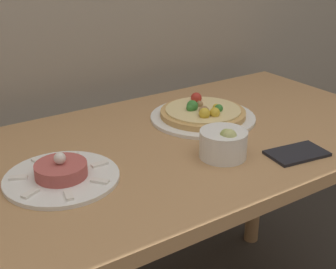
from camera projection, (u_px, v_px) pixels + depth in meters
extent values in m
cube|color=#AD7F51|center=(163.00, 150.00, 1.23)|extent=(1.43, 0.71, 0.03)
cylinder|color=#AD7F51|center=(257.00, 168.00, 1.94)|extent=(0.06, 0.06, 0.71)
cylinder|color=white|center=(203.00, 117.00, 1.39)|extent=(0.31, 0.31, 0.01)
cylinder|color=tan|center=(203.00, 113.00, 1.38)|extent=(0.25, 0.25, 0.02)
cylinder|color=beige|center=(203.00, 110.00, 1.38)|extent=(0.22, 0.22, 0.01)
sphere|color=#997047|center=(204.00, 111.00, 1.33)|extent=(0.03, 0.03, 0.03)
sphere|color=gold|center=(204.00, 113.00, 1.31)|extent=(0.03, 0.03, 0.03)
sphere|color=#387F33|center=(219.00, 108.00, 1.36)|extent=(0.02, 0.02, 0.02)
sphere|color=black|center=(203.00, 111.00, 1.34)|extent=(0.02, 0.02, 0.02)
sphere|color=#387F33|center=(190.00, 108.00, 1.36)|extent=(0.02, 0.02, 0.02)
sphere|color=gold|center=(215.00, 113.00, 1.32)|extent=(0.03, 0.03, 0.03)
sphere|color=#B22D23|center=(196.00, 98.00, 1.43)|extent=(0.03, 0.03, 0.03)
sphere|color=#387F33|center=(192.00, 106.00, 1.37)|extent=(0.03, 0.03, 0.03)
sphere|color=gold|center=(216.00, 107.00, 1.37)|extent=(0.02, 0.02, 0.02)
sphere|color=#997047|center=(200.00, 104.00, 1.40)|extent=(0.02, 0.02, 0.02)
cylinder|color=white|center=(62.00, 178.00, 1.05)|extent=(0.26, 0.26, 0.01)
cylinder|color=#B2514C|center=(61.00, 170.00, 1.04)|extent=(0.12, 0.12, 0.03)
sphere|color=silver|center=(60.00, 158.00, 1.03)|extent=(0.03, 0.03, 0.03)
cube|color=white|center=(100.00, 164.00, 1.09)|extent=(0.04, 0.02, 0.01)
cube|color=white|center=(73.00, 156.00, 1.13)|extent=(0.04, 0.04, 0.01)
cube|color=white|center=(38.00, 161.00, 1.10)|extent=(0.02, 0.04, 0.01)
cube|color=white|center=(18.00, 177.00, 1.03)|extent=(0.04, 0.03, 0.01)
cube|color=white|center=(30.00, 193.00, 0.97)|extent=(0.04, 0.03, 0.01)
cube|color=white|center=(69.00, 195.00, 0.96)|extent=(0.02, 0.04, 0.01)
cube|color=white|center=(100.00, 181.00, 1.02)|extent=(0.04, 0.04, 0.01)
cylinder|color=white|center=(223.00, 144.00, 1.14)|extent=(0.12, 0.12, 0.07)
sphere|color=#B7BC70|center=(229.00, 137.00, 1.11)|extent=(0.04, 0.04, 0.04)
sphere|color=#B7BC70|center=(232.00, 137.00, 1.12)|extent=(0.02, 0.02, 0.02)
sphere|color=#A3B25B|center=(227.00, 136.00, 1.12)|extent=(0.04, 0.04, 0.04)
cube|color=black|center=(297.00, 153.00, 1.17)|extent=(0.16, 0.11, 0.01)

